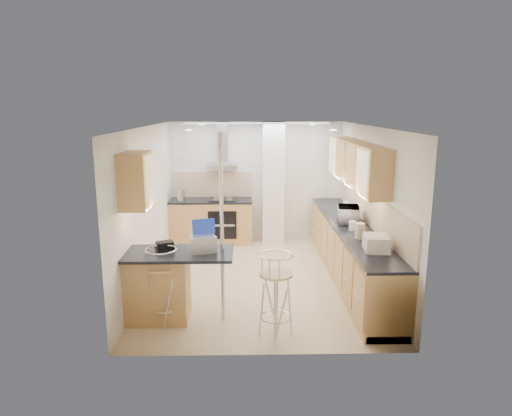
{
  "coord_description": "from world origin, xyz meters",
  "views": [
    {
      "loc": [
        -0.21,
        -7.17,
        2.81
      ],
      "look_at": [
        -0.05,
        0.2,
        1.16
      ],
      "focal_mm": 32.0,
      "sensor_mm": 36.0,
      "label": 1
    }
  ],
  "objects_px": {
    "bar_stool_end": "(276,295)",
    "bread_bin": "(376,243)",
    "microwave": "(348,215)",
    "bar_stool_near": "(163,286)",
    "laptop": "(203,244)"
  },
  "relations": [
    {
      "from": "microwave",
      "to": "bar_stool_end",
      "type": "relative_size",
      "value": 0.46
    },
    {
      "from": "laptop",
      "to": "bar_stool_near",
      "type": "height_order",
      "value": "laptop"
    },
    {
      "from": "bar_stool_end",
      "to": "bar_stool_near",
      "type": "bearing_deg",
      "value": 104.97
    },
    {
      "from": "microwave",
      "to": "bar_stool_near",
      "type": "distance_m",
      "value": 3.31
    },
    {
      "from": "microwave",
      "to": "bar_stool_end",
      "type": "height_order",
      "value": "microwave"
    },
    {
      "from": "bread_bin",
      "to": "bar_stool_near",
      "type": "bearing_deg",
      "value": -170.1
    },
    {
      "from": "bar_stool_end",
      "to": "laptop",
      "type": "bearing_deg",
      "value": 90.46
    },
    {
      "from": "bar_stool_end",
      "to": "bread_bin",
      "type": "distance_m",
      "value": 1.56
    },
    {
      "from": "bread_bin",
      "to": "laptop",
      "type": "bearing_deg",
      "value": -172.79
    },
    {
      "from": "microwave",
      "to": "laptop",
      "type": "xyz_separation_m",
      "value": [
        -2.26,
        -1.57,
        -0.01
      ]
    },
    {
      "from": "bar_stool_end",
      "to": "bread_bin",
      "type": "height_order",
      "value": "bread_bin"
    },
    {
      "from": "bar_stool_near",
      "to": "microwave",
      "type": "bearing_deg",
      "value": 49.12
    },
    {
      "from": "microwave",
      "to": "bar_stool_near",
      "type": "bearing_deg",
      "value": 130.73
    },
    {
      "from": "bar_stool_end",
      "to": "bread_bin",
      "type": "xyz_separation_m",
      "value": [
        1.37,
        0.55,
        0.49
      ]
    },
    {
      "from": "bar_stool_end",
      "to": "bread_bin",
      "type": "relative_size",
      "value": 2.75
    }
  ]
}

